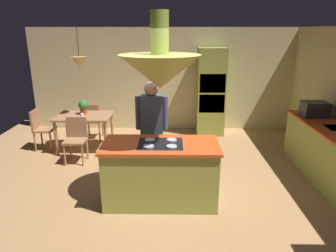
% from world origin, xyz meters
% --- Properties ---
extents(ground, '(8.16, 8.16, 0.00)m').
position_xyz_m(ground, '(0.00, 0.00, 0.00)').
color(ground, '#AD7F51').
extents(wall_back, '(6.80, 0.10, 2.55)m').
position_xyz_m(wall_back, '(0.00, 3.45, 1.27)').
color(wall_back, beige).
rests_on(wall_back, ground).
extents(kitchen_island, '(1.69, 0.81, 0.94)m').
position_xyz_m(kitchen_island, '(0.00, -0.20, 0.47)').
color(kitchen_island, '#939E42').
rests_on(kitchen_island, ground).
extents(counter_run_right, '(0.73, 2.36, 0.92)m').
position_xyz_m(counter_run_right, '(2.84, 0.60, 0.47)').
color(counter_run_right, '#939E42').
rests_on(counter_run_right, ground).
extents(oven_tower, '(0.66, 0.62, 2.09)m').
position_xyz_m(oven_tower, '(1.10, 3.04, 1.05)').
color(oven_tower, '#939E42').
rests_on(oven_tower, ground).
extents(dining_table, '(1.14, 0.81, 0.76)m').
position_xyz_m(dining_table, '(-1.70, 1.90, 0.66)').
color(dining_table, '#A4724C').
rests_on(dining_table, ground).
extents(person_at_island, '(0.53, 0.23, 1.71)m').
position_xyz_m(person_at_island, '(-0.17, 0.47, 0.98)').
color(person_at_island, tan).
rests_on(person_at_island, ground).
extents(range_hood, '(1.10, 1.10, 1.00)m').
position_xyz_m(range_hood, '(0.00, -0.20, 1.97)').
color(range_hood, '#939E42').
extents(pendant_light_over_table, '(0.32, 0.32, 0.82)m').
position_xyz_m(pendant_light_over_table, '(-1.70, 1.90, 1.86)').
color(pendant_light_over_table, '#E0B266').
extents(chair_facing_island, '(0.40, 0.40, 0.87)m').
position_xyz_m(chair_facing_island, '(-1.70, 1.27, 0.50)').
color(chair_facing_island, '#A4724C').
rests_on(chair_facing_island, ground).
extents(chair_by_back_wall, '(0.40, 0.40, 0.87)m').
position_xyz_m(chair_by_back_wall, '(-1.70, 2.53, 0.50)').
color(chair_by_back_wall, '#A4724C').
rests_on(chair_by_back_wall, ground).
extents(chair_at_corner, '(0.40, 0.40, 0.87)m').
position_xyz_m(chair_at_corner, '(-2.65, 1.90, 0.50)').
color(chair_at_corner, '#A4724C').
rests_on(chair_at_corner, ground).
extents(potted_plant_on_table, '(0.20, 0.20, 0.30)m').
position_xyz_m(potted_plant_on_table, '(-1.73, 1.99, 0.93)').
color(potted_plant_on_table, '#99382D').
rests_on(potted_plant_on_table, dining_table).
extents(cup_on_table, '(0.07, 0.07, 0.09)m').
position_xyz_m(cup_on_table, '(-1.68, 1.70, 0.81)').
color(cup_on_table, white).
rests_on(cup_on_table, dining_table).
extents(microwave_on_counter, '(0.46, 0.36, 0.28)m').
position_xyz_m(microwave_on_counter, '(2.84, 1.30, 1.06)').
color(microwave_on_counter, '#232326').
rests_on(microwave_on_counter, counter_run_right).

